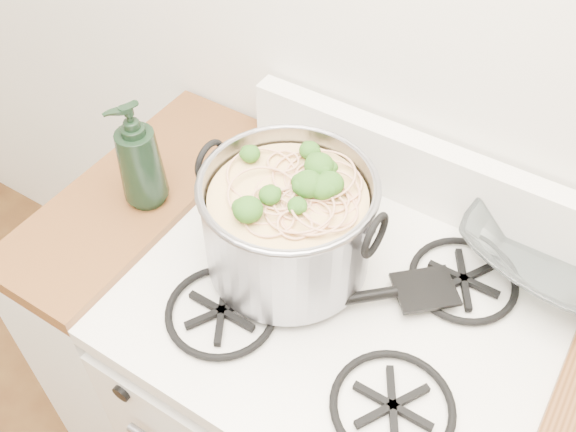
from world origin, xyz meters
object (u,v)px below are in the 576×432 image
at_px(gas_range, 331,413).
at_px(stock_pot, 288,224).
at_px(spatula, 426,287).
at_px(bottle, 138,155).
at_px(glass_bowl, 551,253).

height_order(gas_range, stock_pot, stock_pot).
bearing_deg(gas_range, spatula, 34.04).
relative_size(stock_pot, spatula, 1.11).
height_order(spatula, bottle, bottle).
height_order(stock_pot, bottle, bottle).
bearing_deg(spatula, gas_range, -98.94).
height_order(gas_range, glass_bowl, glass_bowl).
xyz_separation_m(gas_range, bottle, (-0.46, -0.01, 0.60)).
distance_m(spatula, glass_bowl, 0.26).
bearing_deg(stock_pot, glass_bowl, 32.71).
bearing_deg(glass_bowl, stock_pot, -147.29).
height_order(stock_pot, spatula, stock_pot).
xyz_separation_m(stock_pot, bottle, (-0.33, -0.02, 0.02)).
xyz_separation_m(gas_range, spatula, (0.12, 0.08, 0.50)).
distance_m(gas_range, spatula, 0.52).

